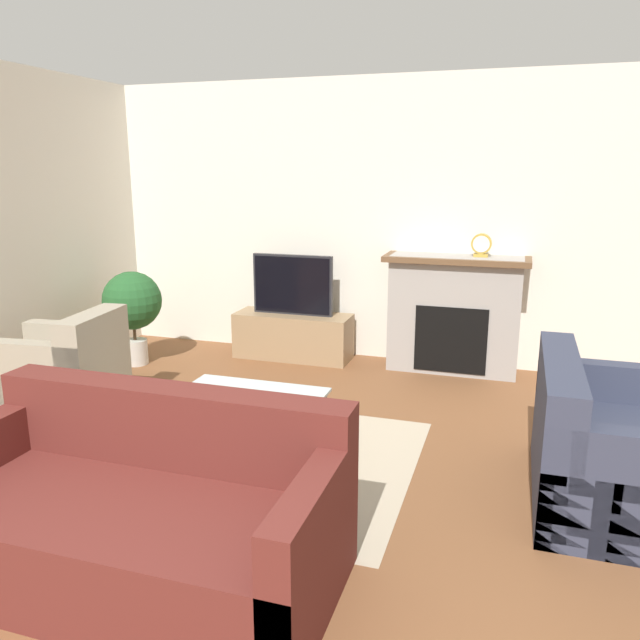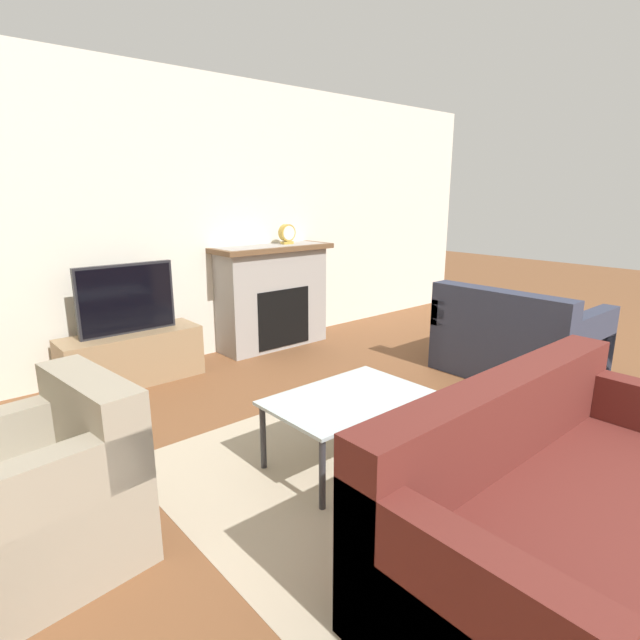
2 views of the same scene
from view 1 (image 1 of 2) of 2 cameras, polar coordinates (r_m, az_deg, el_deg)
The scene contains 11 objects.
wall_back at distance 6.14m, azimuth 5.02°, elevation 8.91°, with size 8.39×0.06×2.70m.
area_rug at distance 4.25m, azimuth -6.48°, elevation -12.29°, with size 2.15×1.82×0.00m.
fireplace at distance 5.91m, azimuth 12.16°, elevation 0.78°, with size 1.30×0.46×1.08m.
tv_stand at distance 6.25m, azimuth -2.46°, elevation -1.46°, with size 1.16×0.41×0.45m.
tv at distance 6.13m, azimuth -2.52°, elevation 3.24°, with size 0.81×0.06×0.59m.
couch_sectional at distance 3.13m, azimuth -16.07°, elevation -16.96°, with size 1.86×0.92×0.82m.
couch_loveseat at distance 3.96m, azimuth 25.71°, elevation -11.10°, with size 0.99×1.25×0.82m.
armchair_by_window at distance 5.17m, azimuth -22.49°, elevation -4.92°, with size 0.93×0.80×0.82m.
coffee_table at distance 4.10m, azimuth -6.59°, elevation -7.45°, with size 0.95×0.62×0.43m.
potted_plant at distance 6.21m, azimuth -16.78°, elevation 1.40°, with size 0.56×0.56×0.91m.
mantel_clock at distance 5.79m, azimuth 14.54°, elevation 6.67°, with size 0.18×0.07×0.21m.
Camera 1 is at (1.35, -1.17, 1.86)m, focal length 35.00 mm.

